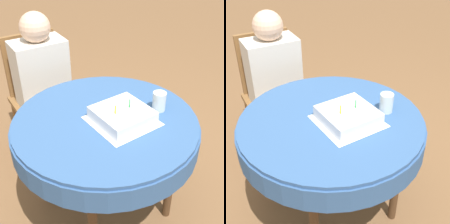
{
  "view_description": "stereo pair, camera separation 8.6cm",
  "coord_description": "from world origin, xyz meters",
  "views": [
    {
      "loc": [
        -0.8,
        -1.16,
        1.69
      ],
      "look_at": [
        0.03,
        -0.02,
        0.76
      ],
      "focal_mm": 50.0,
      "sensor_mm": 36.0,
      "label": 1
    },
    {
      "loc": [
        -0.73,
        -1.21,
        1.69
      ],
      "look_at": [
        0.03,
        -0.02,
        0.76
      ],
      "focal_mm": 50.0,
      "sensor_mm": 36.0,
      "label": 2
    }
  ],
  "objects": [
    {
      "name": "napkin",
      "position": [
        0.06,
        -0.07,
        0.72
      ],
      "size": [
        0.32,
        0.32,
        0.0
      ],
      "color": "white",
      "rests_on": "dining_table"
    },
    {
      "name": "dining_table",
      "position": [
        0.0,
        0.0,
        0.63
      ],
      "size": [
        1.04,
        1.04,
        0.72
      ],
      "color": "#335689",
      "rests_on": "ground_plane"
    },
    {
      "name": "chair",
      "position": [
        0.01,
        0.9,
        0.48
      ],
      "size": [
        0.49,
        0.49,
        0.91
      ],
      "rotation": [
        0.0,
        0.0,
        -0.07
      ],
      "color": "brown",
      "rests_on": "ground_plane"
    },
    {
      "name": "drinking_glass",
      "position": [
        0.3,
        -0.11,
        0.77
      ],
      "size": [
        0.08,
        0.08,
        0.11
      ],
      "color": "silver",
      "rests_on": "dining_table"
    },
    {
      "name": "person",
      "position": [
        -0.0,
        0.8,
        0.67
      ],
      "size": [
        0.39,
        0.35,
        1.12
      ],
      "rotation": [
        0.0,
        0.0,
        -0.07
      ],
      "color": "#DBB293",
      "rests_on": "ground_plane"
    },
    {
      "name": "birthday_cake",
      "position": [
        0.06,
        -0.07,
        0.76
      ],
      "size": [
        0.27,
        0.27,
        0.12
      ],
      "color": "white",
      "rests_on": "dining_table"
    },
    {
      "name": "ground_plane",
      "position": [
        0.0,
        0.0,
        0.0
      ],
      "size": [
        12.0,
        12.0,
        0.0
      ],
      "primitive_type": "plane",
      "color": "brown"
    }
  ]
}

